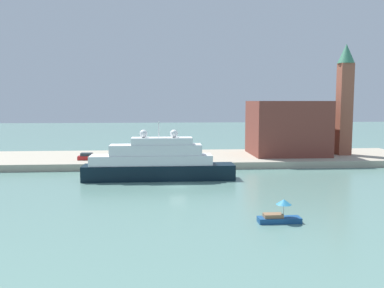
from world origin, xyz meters
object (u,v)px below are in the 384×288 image
(harbor_building, at_px, (287,128))
(mooring_bollard, at_px, (197,160))
(person_figure, at_px, (111,157))
(large_yacht, at_px, (157,163))
(small_motorboat, at_px, (279,215))
(parked_car, at_px, (87,157))
(bell_tower, at_px, (345,95))

(harbor_building, bearing_deg, mooring_bollard, -153.94)
(person_figure, height_order, mooring_bollard, person_figure)
(large_yacht, bearing_deg, harbor_building, 35.57)
(large_yacht, height_order, harbor_building, harbor_building)
(mooring_bollard, bearing_deg, harbor_building, 26.06)
(small_motorboat, distance_m, mooring_bollard, 38.21)
(small_motorboat, xyz_separation_m, mooring_bollard, (-6.15, 37.69, 0.96))
(harbor_building, distance_m, mooring_bollard, 25.11)
(person_figure, bearing_deg, small_motorboat, -60.00)
(parked_car, bearing_deg, large_yacht, -46.73)
(bell_tower, bearing_deg, harbor_building, 174.17)
(large_yacht, bearing_deg, bell_tower, 25.13)
(harbor_building, bearing_deg, small_motorboat, -108.06)
(bell_tower, xyz_separation_m, person_figure, (-52.90, -5.25, -13.07))
(harbor_building, height_order, bell_tower, bell_tower)
(bell_tower, relative_size, person_figure, 15.90)
(small_motorboat, distance_m, person_figure, 48.34)
(harbor_building, xyz_separation_m, mooring_bollard, (-21.94, -10.73, -5.81))
(bell_tower, bearing_deg, small_motorboat, -121.40)
(parked_car, distance_m, person_figure, 5.09)
(large_yacht, xyz_separation_m, parked_car, (-14.91, 15.83, -0.95))
(mooring_bollard, bearing_deg, bell_tower, 15.09)
(parked_car, relative_size, person_figure, 2.53)
(small_motorboat, bearing_deg, bell_tower, 58.60)
(small_motorboat, xyz_separation_m, bell_tower, (28.75, 47.10, 14.35))
(large_yacht, distance_m, small_motorboat, 30.55)
(bell_tower, bearing_deg, large_yacht, -154.87)
(large_yacht, bearing_deg, person_figure, 123.55)
(bell_tower, bearing_deg, person_figure, -174.33)
(harbor_building, distance_m, parked_car, 45.66)
(large_yacht, height_order, mooring_bollard, large_yacht)
(bell_tower, distance_m, mooring_bollard, 38.55)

